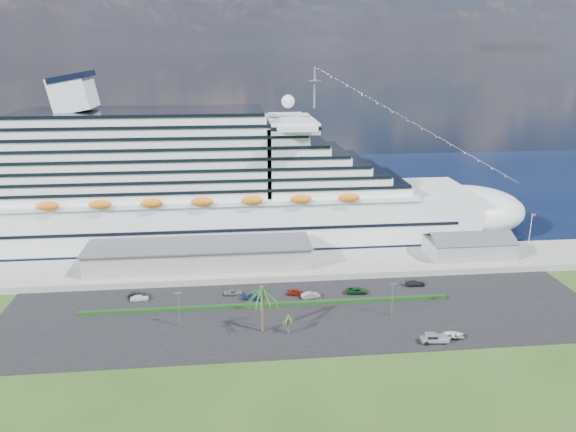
{
  "coord_description": "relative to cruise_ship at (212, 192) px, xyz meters",
  "views": [
    {
      "loc": [
        -16.13,
        -105.82,
        59.41
      ],
      "look_at": [
        -1.63,
        30.0,
        18.36
      ],
      "focal_mm": 35.0,
      "sensor_mm": 36.0,
      "label": 1
    }
  ],
  "objects": [
    {
      "name": "flagpole",
      "position": [
        91.57,
        -24.0,
        -8.43
      ],
      "size": [
        1.08,
        0.16,
        12.0
      ],
      "color": "silver",
      "rests_on": "wharf"
    },
    {
      "name": "pickup_truck",
      "position": [
        46.95,
        -68.74,
        -15.46
      ],
      "size": [
        5.91,
        2.6,
        2.03
      ],
      "color": "black",
      "rests_on": "asphalt_lot"
    },
    {
      "name": "cruise_ship",
      "position": [
        0.0,
        0.0,
        0.0
      ],
      "size": [
        191.0,
        38.0,
        54.0
      ],
      "color": "silver",
      "rests_on": "ground"
    },
    {
      "name": "palm_short",
      "position": [
        17.03,
        -61.5,
        -13.03
      ],
      "size": [
        3.53,
        3.53,
        4.56
      ],
      "color": "#47301E",
      "rests_on": "ground"
    },
    {
      "name": "palm_tall",
      "position": [
        11.53,
        -60.0,
        -7.49
      ],
      "size": [
        8.82,
        8.82,
        11.13
      ],
      "color": "#47301E",
      "rests_on": "ground"
    },
    {
      "name": "asphalt_lot",
      "position": [
        21.53,
        -53.0,
        -16.63
      ],
      "size": [
        140.0,
        38.0,
        0.12
      ],
      "primitive_type": "cube",
      "color": "black",
      "rests_on": "ground"
    },
    {
      "name": "parked_car_2",
      "position": [
        5.42,
        -40.33,
        -15.94
      ],
      "size": [
        4.61,
        2.25,
        1.26
      ],
      "primitive_type": "imported",
      "rotation": [
        0.0,
        0.0,
        1.61
      ],
      "color": "gray",
      "rests_on": "asphalt_lot"
    },
    {
      "name": "port_shed",
      "position": [
        73.53,
        -24.0,
        -12.3
      ],
      "size": [
        24.0,
        12.31,
        7.37
      ],
      "color": "gray",
      "rests_on": "wharf"
    },
    {
      "name": "parked_car_0",
      "position": [
        -17.41,
        -41.35,
        -15.83
      ],
      "size": [
        4.58,
        2.37,
        1.49
      ],
      "primitive_type": "imported",
      "rotation": [
        0.0,
        0.0,
        1.72
      ],
      "color": "white",
      "rests_on": "asphalt_lot"
    },
    {
      "name": "parked_car_6",
      "position": [
        36.34,
        -42.86,
        -15.82
      ],
      "size": [
        5.55,
        2.78,
        1.51
      ],
      "primitive_type": "imported",
      "rotation": [
        0.0,
        0.0,
        1.52
      ],
      "color": "#0E3B16",
      "rests_on": "asphalt_lot"
    },
    {
      "name": "parked_car_7",
      "position": [
        52.46,
        -39.85,
        -15.84
      ],
      "size": [
        5.08,
        2.09,
        1.47
      ],
      "primitive_type": "imported",
      "rotation": [
        0.0,
        0.0,
        1.58
      ],
      "color": "black",
      "rests_on": "asphalt_lot"
    },
    {
      "name": "terminal_building",
      "position": [
        -3.47,
        -24.0,
        -11.68
      ],
      "size": [
        61.0,
        15.0,
        6.3
      ],
      "color": "gray",
      "rests_on": "wharf"
    },
    {
      "name": "hedge",
      "position": [
        13.53,
        -48.0,
        -16.12
      ],
      "size": [
        88.0,
        1.1,
        0.9
      ],
      "primitive_type": "cube",
      "color": "black",
      "rests_on": "asphalt_lot"
    },
    {
      "name": "boat_trailer",
      "position": [
        51.82,
        -67.57,
        -15.57
      ],
      "size": [
        5.39,
        3.82,
        1.51
      ],
      "color": "gray",
      "rests_on": "asphalt_lot"
    },
    {
      "name": "parked_car_4",
      "position": [
        21.23,
        -42.35,
        -15.78
      ],
      "size": [
        4.96,
        2.92,
        1.58
      ],
      "primitive_type": "imported",
      "rotation": [
        0.0,
        0.0,
        1.33
      ],
      "color": "maroon",
      "rests_on": "asphalt_lot"
    },
    {
      "name": "parked_car_5",
      "position": [
        24.39,
        -44.24,
        -15.81
      ],
      "size": [
        4.9,
        2.64,
        1.53
      ],
      "primitive_type": "imported",
      "rotation": [
        0.0,
        0.0,
        1.8
      ],
      "color": "#94969B",
      "rests_on": "asphalt_lot"
    },
    {
      "name": "lamp_post_right",
      "position": [
        41.53,
        -56.0,
        -11.35
      ],
      "size": [
        1.6,
        0.35,
        8.27
      ],
      "color": "gray",
      "rests_on": "asphalt_lot"
    },
    {
      "name": "parked_car_3",
      "position": [
        10.17,
        -43.75,
        -15.86
      ],
      "size": [
        5.19,
        2.81,
        1.43
      ],
      "primitive_type": "imported",
      "rotation": [
        0.0,
        0.0,
        1.4
      ],
      "color": "#161C4F",
      "rests_on": "asphalt_lot"
    },
    {
      "name": "lamp_post_left",
      "position": [
        -6.47,
        -56.0,
        -11.35
      ],
      "size": [
        1.6,
        0.35,
        8.27
      ],
      "color": "gray",
      "rests_on": "asphalt_lot"
    },
    {
      "name": "water",
      "position": [
        21.53,
        66.0,
        -16.68
      ],
      "size": [
        420.0,
        160.0,
        0.02
      ],
      "primitive_type": "cube",
      "color": "black",
      "rests_on": "ground"
    },
    {
      "name": "parked_car_1",
      "position": [
        -18.18,
        -39.46,
        -15.87
      ],
      "size": [
        4.32,
        1.59,
        1.41
      ],
      "primitive_type": "imported",
      "rotation": [
        0.0,
        0.0,
        1.59
      ],
      "color": "black",
      "rests_on": "asphalt_lot"
    },
    {
      "name": "ground",
      "position": [
        21.53,
        -64.0,
        -16.69
      ],
      "size": [
        420.0,
        420.0,
        0.0
      ],
      "primitive_type": "plane",
      "color": "#264517",
      "rests_on": "ground"
    },
    {
      "name": "wharf",
      "position": [
        21.53,
        -24.0,
        -15.79
      ],
      "size": [
        240.0,
        20.0,
        1.8
      ],
      "primitive_type": "cube",
      "color": "gray",
      "rests_on": "ground"
    }
  ]
}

